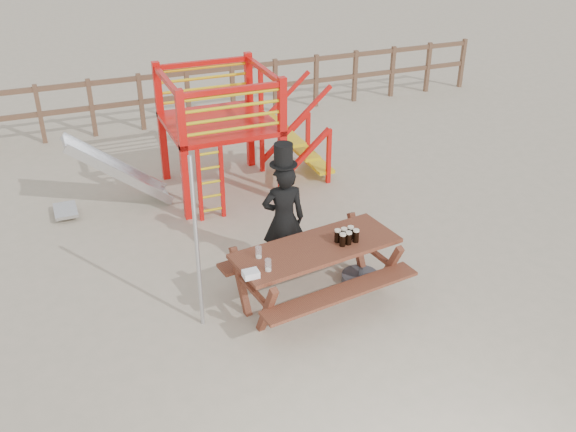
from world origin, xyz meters
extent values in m
plane|color=#B3A38B|center=(0.00, 0.00, 0.00)|extent=(60.00, 60.00, 0.00)
cube|color=brown|center=(0.00, 7.00, 1.10)|extent=(15.00, 0.06, 0.10)
cube|color=brown|center=(0.00, 7.00, 0.60)|extent=(15.00, 0.06, 0.10)
cube|color=brown|center=(-2.50, 7.00, 0.60)|extent=(0.09, 0.09, 1.20)
cube|color=brown|center=(-1.50, 7.00, 0.60)|extent=(0.09, 0.09, 1.20)
cube|color=brown|center=(-0.50, 7.00, 0.60)|extent=(0.09, 0.09, 1.20)
cube|color=brown|center=(0.50, 7.00, 0.60)|extent=(0.09, 0.09, 1.20)
cube|color=brown|center=(1.50, 7.00, 0.60)|extent=(0.09, 0.09, 1.20)
cube|color=brown|center=(2.50, 7.00, 0.60)|extent=(0.09, 0.09, 1.20)
cube|color=brown|center=(3.50, 7.00, 0.60)|extent=(0.09, 0.09, 1.20)
cube|color=brown|center=(4.50, 7.00, 0.60)|extent=(0.09, 0.09, 1.20)
cube|color=brown|center=(5.50, 7.00, 0.60)|extent=(0.09, 0.09, 1.20)
cube|color=brown|center=(6.50, 7.00, 0.60)|extent=(0.09, 0.09, 1.20)
cube|color=brown|center=(7.50, 7.00, 0.60)|extent=(0.09, 0.09, 1.20)
cube|color=red|center=(-0.60, 2.80, 1.05)|extent=(0.12, 0.12, 2.10)
cube|color=red|center=(1.00, 2.80, 1.05)|extent=(0.12, 0.12, 2.10)
cube|color=red|center=(-0.60, 4.40, 1.05)|extent=(0.12, 0.12, 2.10)
cube|color=red|center=(1.00, 4.40, 1.05)|extent=(0.12, 0.12, 2.10)
cube|color=red|center=(0.20, 3.60, 1.20)|extent=(1.72, 1.72, 0.08)
cube|color=red|center=(0.20, 2.80, 2.00)|extent=(1.60, 0.08, 0.08)
cube|color=red|center=(0.20, 4.40, 2.00)|extent=(1.60, 0.08, 0.08)
cube|color=red|center=(-0.60, 3.60, 2.00)|extent=(0.08, 1.60, 0.08)
cube|color=red|center=(1.00, 3.60, 2.00)|extent=(0.08, 1.60, 0.08)
cylinder|color=yellow|center=(0.20, 2.80, 1.38)|extent=(1.50, 0.05, 0.05)
cylinder|color=yellow|center=(0.20, 4.40, 1.38)|extent=(1.50, 0.05, 0.05)
cylinder|color=yellow|center=(0.20, 2.80, 1.56)|extent=(1.50, 0.05, 0.05)
cylinder|color=yellow|center=(0.20, 4.40, 1.56)|extent=(1.50, 0.05, 0.05)
cylinder|color=yellow|center=(0.20, 2.80, 1.74)|extent=(1.50, 0.05, 0.05)
cylinder|color=yellow|center=(0.20, 4.40, 1.74)|extent=(1.50, 0.05, 0.05)
cylinder|color=yellow|center=(0.20, 2.80, 1.92)|extent=(1.50, 0.05, 0.05)
cylinder|color=yellow|center=(0.20, 4.40, 1.92)|extent=(1.50, 0.05, 0.05)
cube|color=red|center=(-0.43, 2.65, 0.60)|extent=(0.06, 0.06, 1.20)
cube|color=red|center=(-0.07, 2.65, 0.60)|extent=(0.06, 0.06, 1.20)
cylinder|color=yellow|center=(-0.25, 2.65, 0.15)|extent=(0.36, 0.04, 0.04)
cylinder|color=yellow|center=(-0.25, 2.65, 0.39)|extent=(0.36, 0.04, 0.04)
cylinder|color=yellow|center=(-0.25, 2.65, 0.63)|extent=(0.36, 0.04, 0.04)
cylinder|color=yellow|center=(-0.25, 2.65, 0.87)|extent=(0.36, 0.04, 0.04)
cylinder|color=yellow|center=(-0.25, 2.65, 1.11)|extent=(0.36, 0.04, 0.04)
cube|color=yellow|center=(1.15, 3.60, 1.08)|extent=(0.30, 0.90, 0.06)
cube|color=yellow|center=(1.43, 3.60, 0.78)|extent=(0.30, 0.90, 0.06)
cube|color=yellow|center=(1.71, 3.60, 0.48)|extent=(0.30, 0.90, 0.06)
cube|color=yellow|center=(1.99, 3.60, 0.18)|extent=(0.30, 0.90, 0.06)
cube|color=red|center=(1.55, 3.15, 0.60)|extent=(0.95, 0.08, 0.86)
cube|color=red|center=(1.55, 4.05, 0.60)|extent=(0.95, 0.08, 0.86)
cube|color=silver|center=(-1.50, 3.60, 0.62)|extent=(1.53, 0.55, 1.21)
cube|color=silver|center=(-1.50, 3.33, 0.66)|extent=(1.58, 0.04, 1.28)
cube|color=silver|center=(-1.50, 3.87, 0.66)|extent=(1.58, 0.04, 1.28)
cube|color=silver|center=(-2.40, 3.60, 0.10)|extent=(0.35, 0.55, 0.05)
cube|color=brown|center=(0.35, 0.04, 0.78)|extent=(2.17, 1.06, 0.05)
cube|color=brown|center=(0.43, -0.53, 0.47)|extent=(2.10, 0.58, 0.04)
cube|color=brown|center=(0.27, 0.60, 0.47)|extent=(2.10, 0.58, 0.04)
cube|color=brown|center=(-0.53, -0.09, 0.37)|extent=(0.26, 1.25, 0.75)
cube|color=brown|center=(1.23, 0.16, 0.37)|extent=(0.26, 1.25, 0.75)
imported|color=black|center=(0.24, 0.84, 0.79)|extent=(0.64, 0.48, 1.58)
cube|color=#0C841D|center=(0.26, 0.96, 0.98)|extent=(0.07, 0.03, 0.37)
cylinder|color=black|center=(0.24, 0.84, 1.59)|extent=(0.36, 0.36, 0.01)
cylinder|color=black|center=(0.24, 0.84, 1.73)|extent=(0.24, 0.24, 0.27)
cube|color=white|center=(0.26, 0.96, 1.83)|extent=(0.13, 0.03, 0.03)
cylinder|color=#B2B2B7|center=(-1.12, 0.11, 1.11)|extent=(0.05, 0.05, 2.22)
cylinder|color=#3C3D42|center=(1.08, 0.19, 0.06)|extent=(0.50, 0.50, 0.12)
cylinder|color=#3C3D42|center=(1.08, 0.19, 0.16)|extent=(0.06, 0.06, 0.10)
cube|color=white|center=(-0.62, -0.29, 0.85)|extent=(0.18, 0.14, 0.08)
cylinder|color=black|center=(0.65, -0.07, 0.88)|extent=(0.08, 0.08, 0.15)
cylinder|color=beige|center=(0.65, -0.07, 0.97)|extent=(0.08, 0.08, 0.02)
cylinder|color=black|center=(0.74, -0.06, 0.88)|extent=(0.08, 0.08, 0.15)
cylinder|color=beige|center=(0.74, -0.06, 0.97)|extent=(0.08, 0.08, 0.02)
cylinder|color=black|center=(0.85, -0.05, 0.88)|extent=(0.08, 0.08, 0.15)
cylinder|color=beige|center=(0.85, -0.05, 0.97)|extent=(0.08, 0.08, 0.02)
cylinder|color=black|center=(0.63, 0.04, 0.88)|extent=(0.08, 0.08, 0.15)
cylinder|color=beige|center=(0.63, 0.04, 0.97)|extent=(0.08, 0.08, 0.02)
cylinder|color=black|center=(0.72, 0.04, 0.88)|extent=(0.08, 0.08, 0.15)
cylinder|color=beige|center=(0.72, 0.04, 0.97)|extent=(0.08, 0.08, 0.02)
cylinder|color=black|center=(0.82, 0.05, 0.88)|extent=(0.08, 0.08, 0.15)
cylinder|color=beige|center=(0.82, 0.05, 0.97)|extent=(0.08, 0.08, 0.02)
cylinder|color=silver|center=(-0.39, 0.06, 0.88)|extent=(0.08, 0.08, 0.15)
cylinder|color=beige|center=(-0.39, 0.06, 0.82)|extent=(0.07, 0.07, 0.02)
cylinder|color=silver|center=(-0.39, -0.24, 0.88)|extent=(0.08, 0.08, 0.15)
cylinder|color=beige|center=(-0.39, -0.24, 0.82)|extent=(0.07, 0.07, 0.02)
camera|label=1|loc=(-2.51, -6.06, 4.89)|focal=40.00mm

